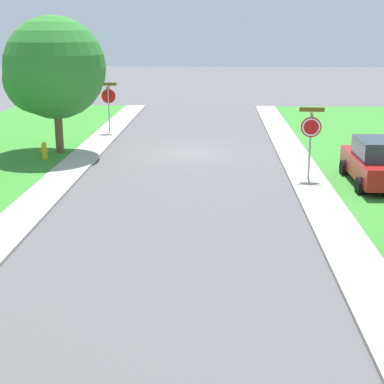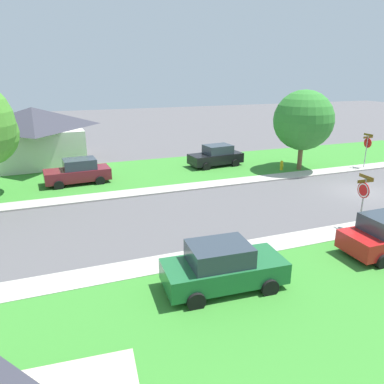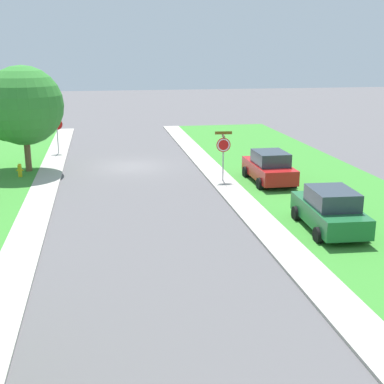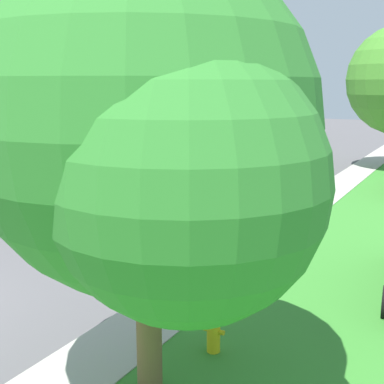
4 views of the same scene
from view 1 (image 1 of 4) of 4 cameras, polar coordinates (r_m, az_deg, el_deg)
ground_plane at (r=26.86m, az=-0.20°, el=3.84°), size 120.00×120.00×0.00m
sidewalk_west at (r=15.68m, az=15.17°, el=-5.49°), size 1.40×56.00×0.10m
stop_sign_near_corner at (r=31.75m, az=-8.20°, el=9.01°), size 0.92×0.92×2.77m
stop_sign_far_corner at (r=22.09m, az=11.60°, el=5.86°), size 0.92×0.92×2.77m
car_red_far_down_street at (r=22.16m, az=17.80°, el=2.78°), size 2.05×4.30×1.76m
tree_sidewalk_far at (r=27.04m, az=-13.73°, el=11.49°), size 4.83×4.49×6.13m
fire_hydrant at (r=25.99m, az=-14.31°, el=3.93°), size 0.38×0.22×0.83m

